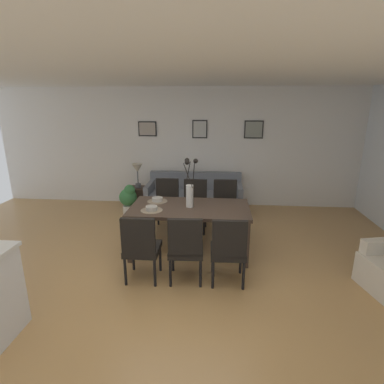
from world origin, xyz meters
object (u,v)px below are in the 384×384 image
table_lamp (137,170)px  dining_chair_far_left (186,246)px  dining_chair_mid_left (228,248)px  framed_picture_left (147,129)px  dining_chair_near_right (167,202)px  potted_plant (128,198)px  dining_chair_mid_right (225,203)px  framed_picture_center (200,129)px  centerpiece_vase (190,189)px  bowl_near_right (157,199)px  sofa (194,198)px  side_table (139,199)px  dining_table (190,211)px  bowl_near_left (152,208)px  dining_chair_far_right (195,203)px  framed_picture_right (254,130)px  dining_chair_near_left (141,245)px

table_lamp → dining_chair_far_left: bearing=-63.9°
dining_chair_mid_left → framed_picture_left: framed_picture_left is taller
framed_picture_left → dining_chair_near_right: bearing=-66.1°
dining_chair_mid_left → potted_plant: bearing=130.2°
dining_chair_near_right → dining_chair_mid_left: (1.08, -1.78, 0.00)m
dining_chair_mid_left → dining_chair_mid_right: bearing=90.2°
framed_picture_center → potted_plant: size_ratio=0.58×
dining_chair_mid_right → dining_chair_mid_left: bearing=-89.8°
centerpiece_vase → potted_plant: bearing=133.7°
bowl_near_right → table_lamp: (-0.74, 1.60, 0.11)m
sofa → side_table: bearing=-176.4°
dining_chair_mid_left → dining_chair_far_left: bearing=-179.9°
table_lamp → sofa: bearing=3.6°
dining_chair_near_right → framed_picture_left: bearing=113.9°
bowl_near_right → potted_plant: size_ratio=0.25×
sofa → table_lamp: 1.35m
sofa → potted_plant: size_ratio=2.99×
dining_chair_mid_right → framed_picture_left: bearing=139.7°
dining_table → sofa: 1.93m
bowl_near_left → dining_chair_mid_left: bearing=-30.2°
dining_table → dining_chair_near_right: dining_chair_near_right is taller
dining_chair_far_right → side_table: size_ratio=1.77×
sofa → framed_picture_right: (1.24, 0.48, 1.43)m
dining_chair_far_left → sofa: dining_chair_far_left is taller
dining_table → sofa: sofa is taller
dining_table → framed_picture_right: framed_picture_right is taller
framed_picture_right → dining_chair_mid_right: bearing=-112.3°
centerpiece_vase → framed_picture_right: framed_picture_right is taller
dining_chair_far_left → framed_picture_left: size_ratio=2.26×
bowl_near_left → table_lamp: (-0.74, 2.03, 0.11)m
dining_table → dining_chair_mid_left: 1.04m
dining_chair_near_left → dining_chair_mid_left: size_ratio=1.00×
bowl_near_right → potted_plant: bowl_near_right is taller
dining_chair_near_right → bowl_near_left: size_ratio=5.41×
dining_chair_near_left → framed_picture_right: size_ratio=2.28×
dining_table → centerpiece_vase: size_ratio=2.45×
dining_chair_far_right → side_table: bearing=144.4°
dining_chair_mid_left → dining_chair_mid_right: 1.78m
dining_chair_near_right → dining_chair_mid_right: (1.07, -0.00, 0.00)m
dining_chair_mid_right → table_lamp: table_lamp is taller
dining_chair_near_right → dining_chair_mid_left: 2.08m
dining_chair_near_left → framed_picture_right: framed_picture_right is taller
dining_table → side_table: bearing=125.2°
potted_plant → dining_chair_near_right: bearing=-32.0°
dining_table → dining_chair_near_left: 1.05m
sofa → dining_table: bearing=-87.7°
table_lamp → framed_picture_center: bearing=23.5°
centerpiece_vase → potted_plant: centerpiece_vase is taller
dining_chair_near_left → framed_picture_center: (0.54, 3.26, 1.20)m
framed_picture_center → bowl_near_right: bearing=-104.0°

